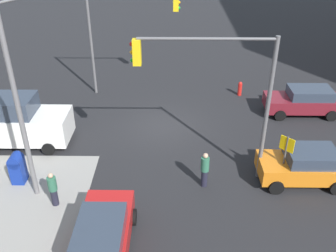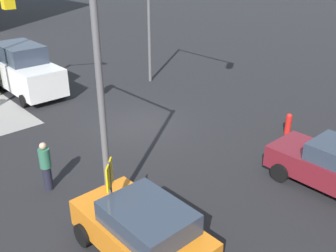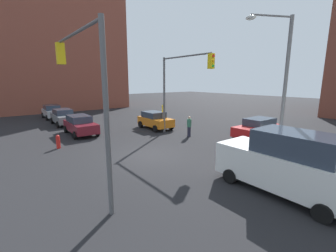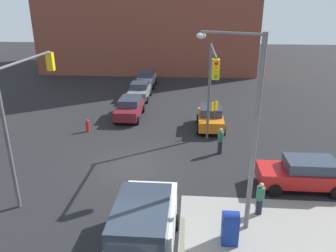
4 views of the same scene
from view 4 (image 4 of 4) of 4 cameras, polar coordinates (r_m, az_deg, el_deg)
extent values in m
plane|color=black|center=(19.38, -6.23, -6.79)|extent=(120.00, 120.00, 0.00)
cylinder|color=#59595B|center=(22.13, 7.16, 5.75)|extent=(0.18, 0.18, 6.50)
cylinder|color=#59595B|center=(18.92, 7.92, 12.85)|extent=(5.28, 0.12, 0.12)
cube|color=yellow|center=(16.41, 8.32, 9.75)|extent=(0.32, 0.36, 1.00)
sphere|color=red|center=(16.17, 8.42, 10.74)|extent=(0.18, 0.18, 0.18)
sphere|color=orange|center=(16.23, 8.36, 9.63)|extent=(0.18, 0.18, 0.18)
sphere|color=green|center=(16.30, 8.30, 8.53)|extent=(0.18, 0.18, 0.18)
cylinder|color=#59595B|center=(15.72, -26.14, -2.64)|extent=(0.18, 0.18, 6.50)
cylinder|color=#59595B|center=(17.13, -23.51, 10.54)|extent=(5.27, 0.12, 0.12)
cube|color=yellow|center=(19.55, -19.81, 10.52)|extent=(0.32, 0.36, 1.00)
sphere|color=red|center=(19.67, -19.72, 11.54)|extent=(0.18, 0.18, 0.18)
sphere|color=orange|center=(19.71, -19.61, 10.63)|extent=(0.18, 0.18, 0.18)
sphere|color=green|center=(19.77, -19.49, 9.72)|extent=(0.18, 0.18, 0.18)
cylinder|color=slate|center=(12.88, 14.84, -2.46)|extent=(0.20, 0.20, 8.00)
cylinder|color=slate|center=(12.31, 11.03, 15.61)|extent=(1.17, 2.19, 0.10)
ellipsoid|color=silver|center=(12.79, 5.78, 15.38)|extent=(0.56, 0.36, 0.24)
cylinder|color=#4C4C4C|center=(23.62, 8.03, 1.48)|extent=(0.08, 0.08, 2.40)
cube|color=yellow|center=(23.35, 8.13, 3.44)|extent=(0.48, 0.48, 0.64)
cube|color=navy|center=(13.64, 10.73, -17.43)|extent=(0.56, 0.64, 1.15)
cylinder|color=navy|center=(13.30, 10.90, -15.48)|extent=(0.56, 0.64, 0.56)
cylinder|color=red|center=(24.66, -13.82, -0.07)|extent=(0.26, 0.26, 0.80)
sphere|color=red|center=(24.52, -13.90, 0.85)|extent=(0.24, 0.24, 0.24)
cube|color=orange|center=(24.64, 7.40, 1.09)|extent=(3.80, 1.80, 0.75)
cube|color=#2D3847|center=(24.72, 7.44, 2.75)|extent=(2.13, 1.58, 0.55)
cylinder|color=black|center=(23.63, 9.67, -0.88)|extent=(0.64, 0.22, 0.64)
cylinder|color=black|center=(23.53, 5.31, -0.77)|extent=(0.64, 0.22, 0.64)
cylinder|color=black|center=(26.05, 9.21, 1.22)|extent=(0.64, 0.22, 0.64)
cylinder|color=black|center=(25.95, 5.25, 1.33)|extent=(0.64, 0.22, 0.64)
cube|color=#B21919|center=(18.08, 22.22, -8.01)|extent=(1.80, 4.33, 0.75)
cube|color=#2D3847|center=(17.90, 23.56, -6.16)|extent=(1.58, 2.42, 0.55)
cylinder|color=black|center=(17.10, 18.14, -10.61)|extent=(0.22, 0.64, 0.64)
cylinder|color=black|center=(18.62, 16.93, -7.75)|extent=(0.22, 0.64, 0.64)
cylinder|color=black|center=(19.49, 25.47, -7.64)|extent=(0.22, 0.64, 0.64)
cube|color=#B7BABF|center=(37.23, -3.81, 7.98)|extent=(4.12, 1.80, 0.75)
cube|color=#2D3847|center=(37.41, -3.76, 9.06)|extent=(2.31, 1.58, 0.55)
cylinder|color=black|center=(35.84, -2.67, 6.88)|extent=(0.64, 0.22, 0.64)
cylinder|color=black|center=(36.11, -5.53, 6.91)|extent=(0.64, 0.22, 0.64)
cylinder|color=black|center=(38.55, -2.17, 7.88)|extent=(0.64, 0.22, 0.64)
cylinder|color=black|center=(38.80, -4.84, 7.91)|extent=(0.64, 0.22, 0.64)
cube|color=maroon|center=(26.93, -6.70, 2.84)|extent=(4.33, 1.80, 0.75)
cube|color=#2D3847|center=(27.06, -6.62, 4.38)|extent=(2.42, 1.58, 0.55)
cylinder|color=black|center=(25.52, -5.30, 0.99)|extent=(0.64, 0.22, 0.64)
cylinder|color=black|center=(25.88, -9.23, 1.08)|extent=(0.64, 0.22, 0.64)
cylinder|color=black|center=(28.27, -4.33, 3.01)|extent=(0.64, 0.22, 0.64)
cylinder|color=black|center=(28.59, -7.90, 3.07)|extent=(0.64, 0.22, 0.64)
cube|color=slate|center=(32.21, -4.96, 5.91)|extent=(4.11, 1.80, 0.75)
cube|color=#2D3847|center=(32.37, -4.91, 7.17)|extent=(2.30, 1.58, 0.55)
cylinder|color=black|center=(30.85, -3.70, 4.55)|extent=(0.64, 0.22, 0.64)
cylinder|color=black|center=(31.15, -6.99, 4.60)|extent=(0.64, 0.22, 0.64)
cylinder|color=black|center=(33.52, -3.04, 5.89)|extent=(0.64, 0.22, 0.64)
cylinder|color=black|center=(33.79, -6.08, 5.92)|extent=(0.64, 0.22, 0.64)
cube|color=white|center=(12.47, -4.16, -18.67)|extent=(5.40, 2.10, 1.40)
cube|color=#2D3847|center=(11.43, -4.64, -15.58)|extent=(3.02, 1.85, 0.90)
cylinder|color=black|center=(14.48, -7.27, -15.90)|extent=(0.64, 0.22, 0.64)
cylinder|color=black|center=(14.25, 1.39, -16.40)|extent=(0.64, 0.22, 0.64)
cylinder|color=#2D664C|center=(20.48, 9.14, -1.82)|extent=(0.36, 0.36, 0.65)
sphere|color=tan|center=(20.32, 9.21, -0.68)|extent=(0.22, 0.22, 0.22)
cylinder|color=#1E1E2D|center=(20.77, 9.02, -3.70)|extent=(0.28, 0.28, 0.82)
cylinder|color=#2D664C|center=(15.22, 15.82, -11.20)|extent=(0.36, 0.36, 0.61)
sphere|color=tan|center=(15.02, 15.97, -9.88)|extent=(0.21, 0.21, 0.21)
cylinder|color=#1E1E2D|center=(15.59, 15.57, -13.35)|extent=(0.28, 0.28, 0.77)
camera|label=1|loc=(22.94, 47.79, 18.39)|focal=40.00mm
camera|label=2|loc=(29.71, 16.35, 16.38)|focal=40.00mm
camera|label=3|loc=(12.77, -53.88, -8.29)|focal=24.00mm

